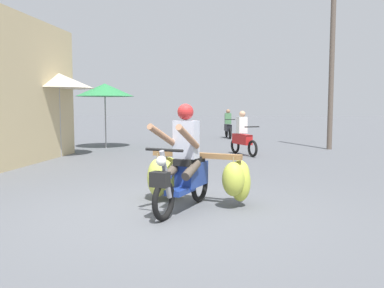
% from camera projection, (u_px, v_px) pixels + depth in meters
% --- Properties ---
extents(ground_plane, '(120.00, 120.00, 0.00)m').
position_uv_depth(ground_plane, '(169.00, 212.00, 5.98)').
color(ground_plane, '#56595E').
extents(motorbike_main_loaded, '(1.82, 1.95, 1.58)m').
position_uv_depth(motorbike_main_loaded, '(186.00, 173.00, 6.44)').
color(motorbike_main_loaded, black).
rests_on(motorbike_main_loaded, ground).
extents(motorbike_distant_ahead_left, '(0.92, 1.44, 1.40)m').
position_uv_depth(motorbike_distant_ahead_left, '(242.00, 137.00, 13.00)').
color(motorbike_distant_ahead_left, black).
rests_on(motorbike_distant_ahead_left, ground).
extents(motorbike_distant_ahead_right, '(0.58, 1.60, 1.40)m').
position_uv_depth(motorbike_distant_ahead_right, '(228.00, 126.00, 19.91)').
color(motorbike_distant_ahead_right, black).
rests_on(motorbike_distant_ahead_right, ground).
extents(market_umbrella_near_shop, '(2.10, 2.10, 2.54)m').
position_uv_depth(market_umbrella_near_shop, '(59.00, 81.00, 12.37)').
color(market_umbrella_near_shop, '#99999E').
rests_on(market_umbrella_near_shop, ground).
extents(market_umbrella_further_along, '(2.13, 2.13, 2.38)m').
position_uv_depth(market_umbrella_further_along, '(105.00, 90.00, 15.07)').
color(market_umbrella_further_along, '#99999E').
rests_on(market_umbrella_further_along, ground).
extents(utility_pole, '(0.18, 0.18, 6.15)m').
position_uv_depth(utility_pole, '(332.00, 63.00, 14.48)').
color(utility_pole, brown).
rests_on(utility_pole, ground).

